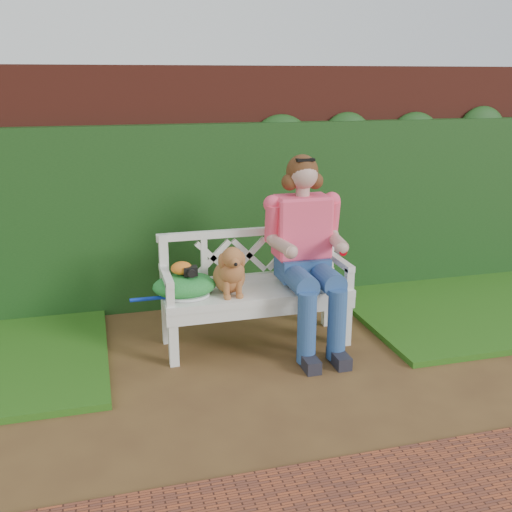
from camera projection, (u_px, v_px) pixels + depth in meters
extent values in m
plane|color=#4F331C|center=(268.00, 381.00, 4.30)|extent=(60.00, 60.00, 0.00)
cube|color=maroon|center=(213.00, 186.00, 5.74)|extent=(10.00, 0.30, 2.20)
cube|color=#1E4818|center=(218.00, 216.00, 5.61)|extent=(10.00, 0.18, 1.70)
cube|color=#185310|center=(482.00, 303.00, 5.73)|extent=(2.60, 2.00, 0.05)
cube|color=black|center=(190.00, 271.00, 4.56)|extent=(0.11, 0.08, 0.07)
ellipsoid|color=orange|center=(181.00, 268.00, 4.57)|extent=(0.20, 0.17, 0.10)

